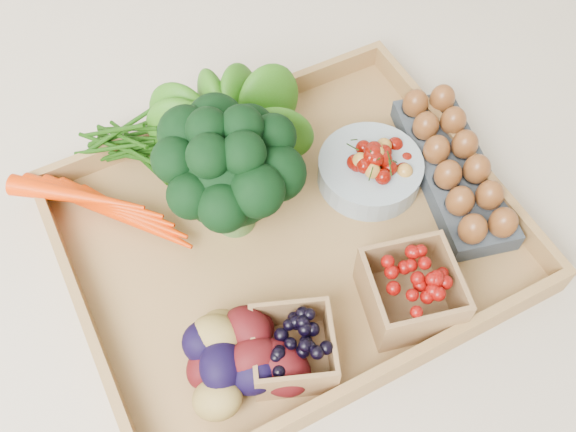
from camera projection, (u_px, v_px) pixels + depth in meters
name	position (u px, v px, depth m)	size (l,w,h in m)	color
ground	(288.00, 240.00, 0.85)	(4.00, 4.00, 0.00)	beige
tray	(288.00, 237.00, 0.84)	(0.55, 0.45, 0.01)	#AA7E47
carrots	(109.00, 207.00, 0.83)	(0.19, 0.14, 0.05)	#EE3300
lettuce	(227.00, 126.00, 0.84)	(0.14, 0.14, 0.14)	#265D0E
broccoli	(232.00, 191.00, 0.79)	(0.18, 0.18, 0.14)	black
cherry_bowl	(370.00, 171.00, 0.87)	(0.14, 0.14, 0.04)	#8C9EA5
egg_carton	(452.00, 171.00, 0.87)	(0.09, 0.26, 0.03)	#363D44
potatoes	(235.00, 346.00, 0.71)	(0.16, 0.16, 0.09)	#3C090C
punnet_blackberry	(293.00, 349.00, 0.72)	(0.09, 0.09, 0.06)	black
punnet_raspberry	(411.00, 291.00, 0.75)	(0.10, 0.10, 0.07)	#6D0704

